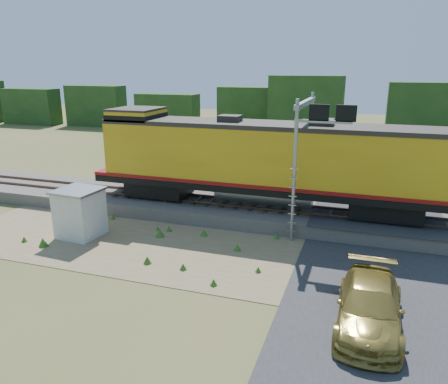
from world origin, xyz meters
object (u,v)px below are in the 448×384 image
(signal_gantry, at_px, (310,131))
(car, at_px, (370,306))
(locomotive, at_px, (259,160))
(shed, at_px, (80,213))

(signal_gantry, distance_m, car, 10.85)
(locomotive, xyz_separation_m, shed, (-8.39, -5.73, -2.30))
(shed, bearing_deg, locomotive, 38.23)
(shed, bearing_deg, car, -11.22)
(signal_gantry, xyz_separation_m, car, (3.58, -9.08, -4.73))
(car, bearing_deg, shed, 165.26)
(shed, bearing_deg, signal_gantry, 28.00)
(locomotive, bearing_deg, shed, -145.68)
(locomotive, relative_size, signal_gantry, 2.85)
(signal_gantry, bearing_deg, shed, -155.90)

